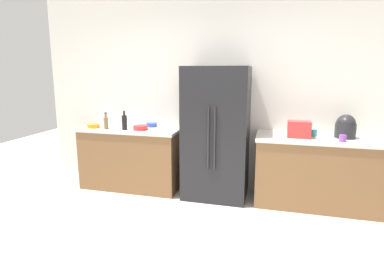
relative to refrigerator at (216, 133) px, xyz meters
name	(u,v)px	position (x,y,z in m)	size (l,w,h in m)	color
kitchen_back_panel	(217,89)	(-0.07, 0.39, 0.56)	(5.38, 0.10, 2.86)	silver
counter_left	(133,157)	(-1.24, 0.02, -0.43)	(1.44, 0.66, 0.88)	brown
counter_right	(321,172)	(1.33, 0.02, -0.43)	(1.62, 0.66, 0.88)	brown
refrigerator	(216,133)	(0.00, 0.00, 0.00)	(0.83, 0.68, 1.74)	black
toaster	(299,129)	(1.03, -0.07, 0.11)	(0.27, 0.17, 0.20)	red
rice_cooker	(346,127)	(1.57, 0.05, 0.14)	(0.24, 0.24, 0.29)	#262628
bottle_a	(124,122)	(-1.25, -0.16, 0.12)	(0.07, 0.07, 0.27)	black
bottle_b	(106,122)	(-1.53, -0.17, 0.10)	(0.06, 0.06, 0.23)	brown
cup_a	(313,133)	(1.21, 0.07, 0.05)	(0.09, 0.09, 0.08)	teal
cup_b	(343,138)	(1.50, -0.18, 0.05)	(0.07, 0.07, 0.08)	purple
bowl_a	(152,125)	(-0.99, 0.15, 0.04)	(0.16, 0.16, 0.06)	blue
bowl_b	(140,128)	(-1.04, -0.11, 0.04)	(0.19, 0.19, 0.06)	red
bowl_c	(94,126)	(-1.76, -0.13, 0.04)	(0.18, 0.18, 0.06)	orange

